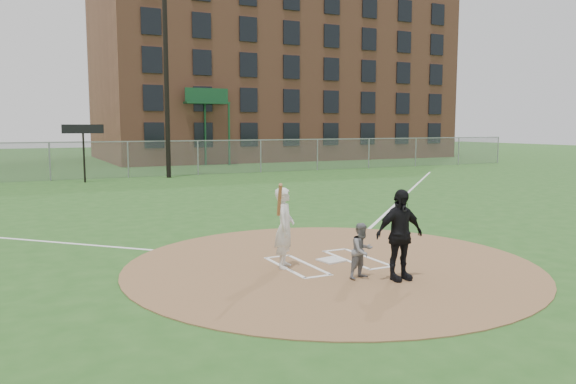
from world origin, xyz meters
name	(u,v)px	position (x,y,z in m)	size (l,w,h in m)	color
ground	(331,265)	(0.00, 0.00, 0.00)	(140.00, 140.00, 0.00)	#25521C
dirt_circle	(331,264)	(0.00, 0.00, 0.01)	(8.40, 8.40, 0.02)	olive
home_plate	(331,260)	(0.14, 0.22, 0.04)	(0.47, 0.47, 0.03)	silver
foul_line_first	(406,194)	(9.00, 9.00, 0.01)	(0.10, 24.00, 0.01)	white
catcher	(362,251)	(-0.04, -1.19, 0.54)	(0.51, 0.39, 1.04)	slate
umpire	(399,235)	(0.51, -1.58, 0.86)	(0.99, 0.41, 1.68)	black
batters_boxes	(327,262)	(0.00, 0.15, 0.03)	(2.08, 1.88, 0.01)	white
batter_at_plate	(285,227)	(-0.98, 0.16, 0.83)	(0.77, 1.04, 1.78)	silver
outfield_fence	(128,159)	(0.00, 22.00, 1.02)	(56.08, 0.08, 2.03)	slate
brick_warehouse	(271,75)	(16.00, 37.96, 7.50)	(30.00, 17.17, 15.00)	#9F5C44
light_pole	(166,56)	(2.00, 21.00, 6.61)	(1.20, 0.30, 12.22)	black
scoreboard_sign	(83,135)	(-2.50, 20.20, 2.39)	(2.00, 0.10, 2.93)	black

